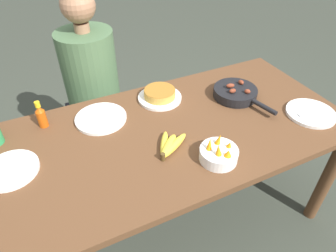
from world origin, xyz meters
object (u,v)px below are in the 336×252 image
object	(u,v)px
banana_bunch	(169,146)
empty_plate_far_left	(311,113)
hot_sauce_bottle	(41,116)
frittata_plate_center	(160,95)
person_figure	(96,104)
skillet	(236,93)
empty_plate_far_right	(101,118)
fruit_bowl_mango	(219,154)
empty_plate_near_front	(11,170)

from	to	relation	value
banana_bunch	empty_plate_far_left	distance (m)	0.76
hot_sauce_bottle	frittata_plate_center	bearing A→B (deg)	-3.21
frittata_plate_center	empty_plate_far_left	distance (m)	0.78
banana_bunch	person_figure	xyz separation A→B (m)	(-0.15, 0.80, -0.23)
banana_bunch	hot_sauce_bottle	world-z (taller)	hot_sauce_bottle
banana_bunch	skillet	distance (m)	0.54
skillet	empty_plate_far_right	world-z (taller)	skillet
hot_sauce_bottle	person_figure	xyz separation A→B (m)	(0.33, 0.39, -0.28)
frittata_plate_center	empty_plate_far_right	world-z (taller)	frittata_plate_center
frittata_plate_center	hot_sauce_bottle	bearing A→B (deg)	176.79
banana_bunch	empty_plate_far_left	xyz separation A→B (m)	(0.75, -0.08, -0.01)
banana_bunch	empty_plate_far_left	size ratio (longest dim) A/B	0.75
skillet	empty_plate_far_left	xyz separation A→B (m)	(0.25, -0.29, -0.02)
frittata_plate_center	banana_bunch	bearing A→B (deg)	-108.43
empty_plate_far_right	empty_plate_far_left	bearing A→B (deg)	-23.40
skillet	empty_plate_far_right	bearing A→B (deg)	-112.73
empty_plate_far_right	fruit_bowl_mango	xyz separation A→B (m)	(0.37, -0.48, 0.02)
fruit_bowl_mango	hot_sauce_bottle	distance (m)	0.84
fruit_bowl_mango	person_figure	world-z (taller)	person_figure
empty_plate_far_left	person_figure	world-z (taller)	person_figure
banana_bunch	empty_plate_near_front	xyz separation A→B (m)	(-0.64, 0.16, -0.01)
frittata_plate_center	empty_plate_far_right	size ratio (longest dim) A/B	0.93
empty_plate_far_left	fruit_bowl_mango	xyz separation A→B (m)	(-0.59, -0.06, 0.02)
frittata_plate_center	hot_sauce_bottle	size ratio (longest dim) A/B	1.69
skillet	empty_plate_far_left	distance (m)	0.39
person_figure	banana_bunch	bearing A→B (deg)	-79.53
frittata_plate_center	person_figure	xyz separation A→B (m)	(-0.27, 0.42, -0.24)
empty_plate_near_front	empty_plate_far_right	size ratio (longest dim) A/B	0.89
banana_bunch	empty_plate_far_right	distance (m)	0.40
empty_plate_near_front	fruit_bowl_mango	world-z (taller)	fruit_bowl_mango
empty_plate_near_front	fruit_bowl_mango	size ratio (longest dim) A/B	1.39
person_figure	frittata_plate_center	bearing A→B (deg)	-57.39
frittata_plate_center	fruit_bowl_mango	bearing A→B (deg)	-86.22
hot_sauce_bottle	banana_bunch	bearing A→B (deg)	-40.65
banana_bunch	person_figure	size ratio (longest dim) A/B	0.15
empty_plate_near_front	person_figure	distance (m)	0.83
fruit_bowl_mango	hot_sauce_bottle	world-z (taller)	hot_sauce_bottle
skillet	frittata_plate_center	world-z (taller)	skillet
fruit_bowl_mango	empty_plate_far_left	bearing A→B (deg)	6.08
skillet	person_figure	world-z (taller)	person_figure
empty_plate_far_left	frittata_plate_center	bearing A→B (deg)	144.03
skillet	empty_plate_near_front	xyz separation A→B (m)	(-1.14, -0.05, -0.02)
skillet	empty_plate_near_front	distance (m)	1.14
banana_bunch	skillet	size ratio (longest dim) A/B	0.49
empty_plate_far_left	person_figure	xyz separation A→B (m)	(-0.90, 0.88, -0.22)
banana_bunch	fruit_bowl_mango	world-z (taller)	fruit_bowl_mango
banana_bunch	frittata_plate_center	xyz separation A→B (m)	(0.12, 0.37, 0.01)
empty_plate_far_right	person_figure	distance (m)	0.52
skillet	empty_plate_near_front	world-z (taller)	skillet
banana_bunch	person_figure	bearing A→B (deg)	100.47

